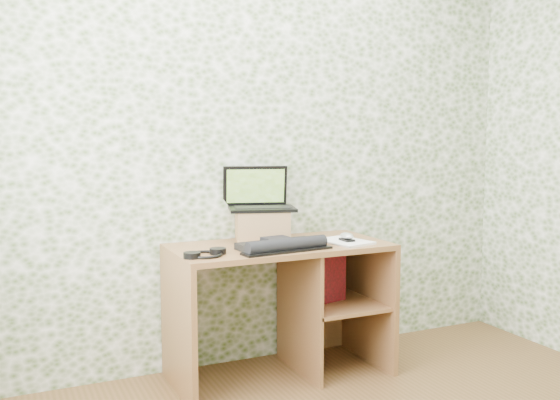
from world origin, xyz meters
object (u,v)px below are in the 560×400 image
riser (262,226)px  notepad (345,242)px  laptop (259,199)px  desk (290,289)px  keyboard (282,245)px

riser → notepad: riser is taller
laptop → notepad: bearing=-20.0°
riser → notepad: (0.40, -0.25, -0.08)m
desk → keyboard: (-0.13, -0.17, 0.29)m
notepad → riser: bearing=134.1°
laptop → keyboard: (-0.01, -0.33, -0.21)m
riser → notepad: size_ratio=1.01×
laptop → keyboard: size_ratio=0.84×
desk → laptop: (-0.12, 0.16, 0.50)m
riser → laptop: laptop is taller
laptop → notepad: laptop is taller
laptop → keyboard: laptop is taller
desk → notepad: size_ratio=4.12×
keyboard → notepad: 0.41m
riser → laptop: size_ratio=0.69×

